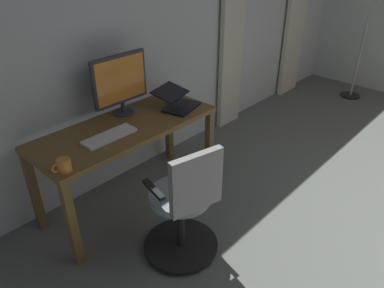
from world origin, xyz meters
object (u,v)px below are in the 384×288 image
(laptop, at_px, (177,102))
(computer_monitor, at_px, (120,81))
(desk, at_px, (127,136))
(computer_keyboard, at_px, (109,136))
(mug_tea, at_px, (64,165))
(office_chair, at_px, (185,207))

(laptop, bearing_deg, computer_monitor, -46.54)
(desk, height_order, computer_keyboard, computer_keyboard)
(computer_keyboard, bearing_deg, mug_tea, 18.71)
(desk, bearing_deg, computer_keyboard, 19.62)
(mug_tea, bearing_deg, office_chair, 134.63)
(computer_monitor, xyz_separation_m, mug_tea, (0.80, 0.42, -0.24))
(office_chair, xyz_separation_m, computer_keyboard, (0.07, -0.70, 0.33))
(desk, distance_m, mug_tea, 0.73)
(office_chair, xyz_separation_m, laptop, (-0.66, -0.72, 0.37))
(computer_monitor, relative_size, mug_tea, 3.92)
(computer_keyboard, bearing_deg, office_chair, 96.04)
(laptop, height_order, mug_tea, laptop)
(desk, xyz_separation_m, office_chair, (0.14, 0.78, -0.22))
(office_chair, bearing_deg, mug_tea, 147.95)
(desk, xyz_separation_m, laptop, (-0.53, 0.06, 0.15))
(desk, bearing_deg, laptop, 173.59)
(desk, relative_size, computer_monitor, 2.95)
(office_chair, height_order, mug_tea, office_chair)
(computer_keyboard, bearing_deg, laptop, -178.69)
(office_chair, bearing_deg, desk, 93.24)
(office_chair, height_order, computer_keyboard, office_chair)
(office_chair, distance_m, mug_tea, 0.85)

